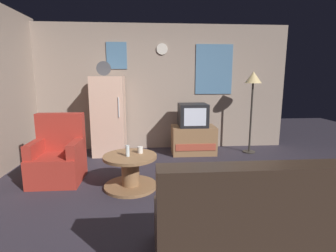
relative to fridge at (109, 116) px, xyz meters
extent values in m
plane|color=#2D2833|center=(1.03, -2.03, -0.75)|extent=(12.00, 12.00, 0.00)
cube|color=gray|center=(1.03, 0.42, 0.51)|extent=(5.20, 0.10, 2.52)
cube|color=teal|center=(2.11, 0.36, 0.88)|extent=(0.76, 0.02, 1.00)
cube|color=teal|center=(0.14, 0.36, 1.15)|extent=(0.40, 0.02, 0.52)
cylinder|color=silver|center=(1.04, 0.36, 1.28)|extent=(0.22, 0.03, 0.22)
cube|color=beige|center=(0.00, 0.00, 0.00)|extent=(0.60, 0.60, 1.50)
cylinder|color=silver|center=(0.22, -0.30, 0.20)|extent=(0.02, 0.02, 0.36)
cylinder|color=#4C4C51|center=(-0.05, -0.08, 0.89)|extent=(0.26, 0.04, 0.26)
cube|color=#8E6642|center=(1.63, -0.10, -0.48)|extent=(0.84, 0.52, 0.54)
cube|color=#AD4733|center=(1.63, -0.36, -0.56)|extent=(0.76, 0.01, 0.13)
cube|color=black|center=(1.61, -0.10, 0.01)|extent=(0.54, 0.50, 0.44)
cube|color=silver|center=(1.61, -0.35, 0.01)|extent=(0.41, 0.01, 0.33)
cylinder|color=#332D28|center=(2.76, -0.12, -0.74)|extent=(0.24, 0.24, 0.02)
cylinder|color=#332D28|center=(2.76, -0.12, -0.05)|extent=(0.04, 0.04, 1.40)
cone|color=#F2D18C|center=(2.76, -0.12, 0.73)|extent=(0.32, 0.32, 0.22)
cylinder|color=#8E6642|center=(0.50, -1.65, -0.73)|extent=(0.72, 0.72, 0.04)
cylinder|color=#8E6642|center=(0.50, -1.65, -0.53)|extent=(0.24, 0.24, 0.42)
cylinder|color=#8E6642|center=(0.50, -1.65, -0.32)|extent=(0.72, 0.72, 0.04)
cylinder|color=silver|center=(0.47, -1.69, -0.22)|extent=(0.05, 0.05, 0.15)
cylinder|color=silver|center=(0.63, -1.56, -0.25)|extent=(0.08, 0.08, 0.09)
cube|color=#A52D23|center=(-0.56, -1.36, -0.55)|extent=(0.68, 0.68, 0.40)
cube|color=#A52D23|center=(-0.56, -1.10, -0.07)|extent=(0.68, 0.16, 0.56)
cube|color=#A52D23|center=(-0.84, -1.36, -0.25)|extent=(0.12, 0.60, 0.20)
cube|color=#A52D23|center=(-0.28, -1.36, -0.25)|extent=(0.12, 0.60, 0.20)
cube|color=#38281E|center=(1.64, -3.18, -0.55)|extent=(1.70, 0.80, 0.40)
cube|color=#38281E|center=(1.64, -3.48, -0.09)|extent=(1.70, 0.20, 0.52)
camera|label=1|loc=(0.74, -5.09, 0.74)|focal=28.23mm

